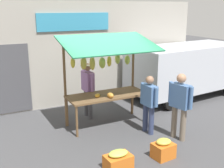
{
  "coord_description": "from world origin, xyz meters",
  "views": [
    {
      "loc": [
        3.24,
        6.69,
        3.2
      ],
      "look_at": [
        0.0,
        0.3,
        1.25
      ],
      "focal_mm": 45.36,
      "sensor_mm": 36.0,
      "label": 1
    }
  ],
  "objects_px": {
    "market_stall": "(106,70)",
    "shopper_with_ponytail": "(180,102)",
    "parked_van": "(184,67)",
    "produce_crate_side": "(163,149)",
    "produce_crate_near": "(118,160)",
    "shopper_in_grey_tee": "(149,101)",
    "vendor_with_sunhat": "(88,86)"
  },
  "relations": [
    {
      "from": "shopper_in_grey_tee",
      "to": "produce_crate_near",
      "type": "bearing_deg",
      "value": 124.83
    },
    {
      "from": "market_stall",
      "to": "vendor_with_sunhat",
      "type": "height_order",
      "value": "market_stall"
    },
    {
      "from": "shopper_in_grey_tee",
      "to": "produce_crate_near",
      "type": "height_order",
      "value": "shopper_in_grey_tee"
    },
    {
      "from": "parked_van",
      "to": "market_stall",
      "type": "bearing_deg",
      "value": 10.52
    },
    {
      "from": "vendor_with_sunhat",
      "to": "shopper_in_grey_tee",
      "type": "distance_m",
      "value": 1.99
    },
    {
      "from": "parked_van",
      "to": "produce_crate_side",
      "type": "relative_size",
      "value": 9.42
    },
    {
      "from": "produce_crate_side",
      "to": "shopper_in_grey_tee",
      "type": "bearing_deg",
      "value": -109.46
    },
    {
      "from": "vendor_with_sunhat",
      "to": "shopper_in_grey_tee",
      "type": "relative_size",
      "value": 1.07
    },
    {
      "from": "produce_crate_side",
      "to": "vendor_with_sunhat",
      "type": "bearing_deg",
      "value": -79.57
    },
    {
      "from": "vendor_with_sunhat",
      "to": "produce_crate_side",
      "type": "bearing_deg",
      "value": 9.13
    },
    {
      "from": "vendor_with_sunhat",
      "to": "shopper_with_ponytail",
      "type": "bearing_deg",
      "value": 30.14
    },
    {
      "from": "shopper_with_ponytail",
      "to": "parked_van",
      "type": "height_order",
      "value": "parked_van"
    },
    {
      "from": "parked_van",
      "to": "produce_crate_side",
      "type": "xyz_separation_m",
      "value": [
        3.31,
        3.28,
        -0.92
      ]
    },
    {
      "from": "shopper_in_grey_tee",
      "to": "shopper_with_ponytail",
      "type": "height_order",
      "value": "shopper_with_ponytail"
    },
    {
      "from": "market_stall",
      "to": "produce_crate_near",
      "type": "bearing_deg",
      "value": 70.08
    },
    {
      "from": "shopper_in_grey_tee",
      "to": "parked_van",
      "type": "distance_m",
      "value": 3.53
    },
    {
      "from": "shopper_with_ponytail",
      "to": "parked_van",
      "type": "xyz_separation_m",
      "value": [
        -2.41,
        -2.68,
        0.14
      ]
    },
    {
      "from": "shopper_with_ponytail",
      "to": "produce_crate_side",
      "type": "xyz_separation_m",
      "value": [
        0.9,
        0.6,
        -0.77
      ]
    },
    {
      "from": "shopper_with_ponytail",
      "to": "parked_van",
      "type": "distance_m",
      "value": 3.61
    },
    {
      "from": "market_stall",
      "to": "shopper_with_ponytail",
      "type": "xyz_separation_m",
      "value": [
        -1.19,
        1.66,
        -0.58
      ]
    },
    {
      "from": "shopper_with_ponytail",
      "to": "produce_crate_side",
      "type": "height_order",
      "value": "shopper_with_ponytail"
    },
    {
      "from": "shopper_in_grey_tee",
      "to": "shopper_with_ponytail",
      "type": "bearing_deg",
      "value": -146.91
    },
    {
      "from": "shopper_in_grey_tee",
      "to": "parked_van",
      "type": "relative_size",
      "value": 0.34
    },
    {
      "from": "produce_crate_near",
      "to": "shopper_in_grey_tee",
      "type": "bearing_deg",
      "value": -142.37
    },
    {
      "from": "shopper_in_grey_tee",
      "to": "parked_van",
      "type": "height_order",
      "value": "parked_van"
    },
    {
      "from": "vendor_with_sunhat",
      "to": "shopper_with_ponytail",
      "type": "distance_m",
      "value": 2.78
    },
    {
      "from": "shopper_with_ponytail",
      "to": "produce_crate_near",
      "type": "xyz_separation_m",
      "value": [
        1.98,
        0.53,
        -0.79
      ]
    },
    {
      "from": "produce_crate_near",
      "to": "produce_crate_side",
      "type": "height_order",
      "value": "produce_crate_side"
    },
    {
      "from": "shopper_with_ponytail",
      "to": "produce_crate_near",
      "type": "height_order",
      "value": "shopper_with_ponytail"
    },
    {
      "from": "vendor_with_sunhat",
      "to": "produce_crate_near",
      "type": "bearing_deg",
      "value": -11.76
    },
    {
      "from": "shopper_in_grey_tee",
      "to": "parked_van",
      "type": "xyz_separation_m",
      "value": [
        -2.87,
        -2.04,
        0.25
      ]
    },
    {
      "from": "parked_van",
      "to": "produce_crate_near",
      "type": "height_order",
      "value": "parked_van"
    }
  ]
}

